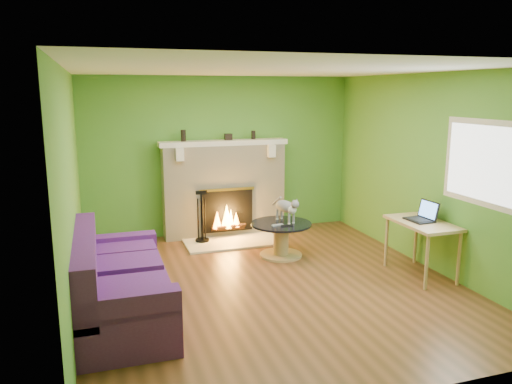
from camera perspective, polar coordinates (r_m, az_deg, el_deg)
floor at (r=6.32m, az=1.71°, el=-10.45°), size 5.00×5.00×0.00m
ceiling at (r=5.87m, az=1.86°, el=13.81°), size 5.00×5.00×0.00m
wall_back at (r=8.33m, az=-4.02°, el=4.13°), size 5.00×0.00×5.00m
wall_front at (r=3.76m, az=14.74°, el=-5.28°), size 5.00×0.00×5.00m
wall_left at (r=5.63m, az=-20.33°, el=-0.11°), size 0.00×5.00×5.00m
wall_right at (r=7.03m, az=19.33°, el=2.15°), size 0.00×5.00×5.00m
window_frame at (r=6.31m, az=24.31°, el=3.07°), size 0.00×1.20×1.20m
window_pane at (r=6.30m, az=24.26°, el=3.07°), size 0.00×1.06×1.06m
fireplace at (r=8.24m, az=-3.66°, el=0.34°), size 2.10×0.46×1.58m
hearth at (r=7.94m, az=-2.67°, el=-5.72°), size 1.50×0.75×0.03m
mantel at (r=8.10m, az=-3.69°, el=5.64°), size 2.10×0.28×0.08m
sofa at (r=5.52m, az=-15.65°, el=-10.25°), size 0.93×2.06×0.92m
coffee_table at (r=7.25m, az=2.88°, el=-5.16°), size 0.88×0.88×0.50m
desk at (r=6.75m, az=18.47°, el=-3.96°), size 0.56×0.97×0.72m
cat at (r=7.22m, az=3.36°, el=-1.97°), size 0.36×0.63×0.37m
remote_silver at (r=7.05m, az=2.48°, el=-3.79°), size 0.18×0.07×0.02m
remote_black at (r=7.04m, az=3.57°, el=-3.84°), size 0.16×0.07×0.02m
laptop at (r=6.73m, az=18.20°, el=-2.08°), size 0.32×0.36×0.26m
fire_tools at (r=7.86m, az=-6.22°, el=-2.74°), size 0.22×0.22×0.82m
mantel_vase_left at (r=7.99m, az=-8.30°, el=6.40°), size 0.08×0.08×0.18m
mantel_vase_right at (r=8.26m, az=-0.30°, el=6.54°), size 0.07×0.07×0.14m
mantel_box at (r=8.15m, az=-3.19°, el=6.31°), size 0.12×0.08×0.10m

